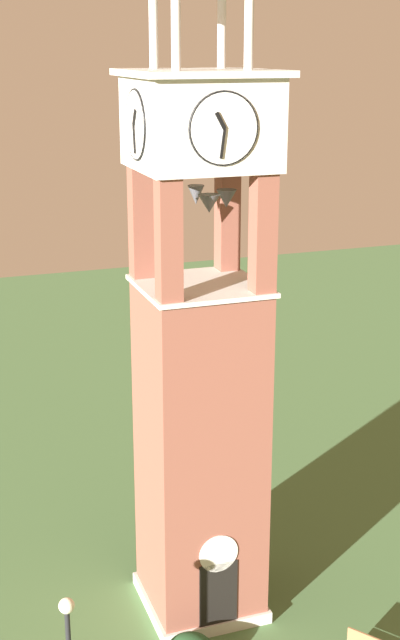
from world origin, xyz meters
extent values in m
plane|color=#476B3D|center=(0.00, 0.00, 0.00)|extent=(80.00, 80.00, 0.00)
cube|color=brown|center=(0.00, 0.00, 4.79)|extent=(3.00, 3.00, 9.57)
cube|color=beige|center=(0.00, 0.00, 0.17)|extent=(3.20, 3.20, 0.35)
cube|color=black|center=(0.00, -1.52, 1.15)|extent=(1.10, 0.04, 2.20)
cylinder|color=beige|center=(0.00, -1.52, 2.55)|extent=(1.10, 0.04, 1.10)
cube|color=brown|center=(-1.22, -1.22, 11.12)|extent=(0.56, 0.56, 3.10)
cube|color=brown|center=(1.22, -1.22, 11.12)|extent=(0.56, 0.56, 3.10)
cube|color=brown|center=(-1.22, 1.22, 11.12)|extent=(0.56, 0.56, 3.10)
cube|color=brown|center=(1.22, 1.22, 11.12)|extent=(0.56, 0.56, 3.10)
cube|color=beige|center=(0.00, 0.00, 9.63)|extent=(3.16, 3.16, 0.12)
cone|color=#4C4C51|center=(0.66, -0.13, 11.90)|extent=(0.52, 0.52, 0.46)
cone|color=#4C4C51|center=(0.12, 0.66, 11.90)|extent=(0.44, 0.44, 0.50)
cone|color=#4C4C51|center=(-0.67, -0.10, 11.90)|extent=(0.36, 0.36, 0.47)
cone|color=#4C4C51|center=(0.00, -0.68, 11.90)|extent=(0.55, 0.55, 0.45)
cube|color=beige|center=(0.00, 0.00, 13.78)|extent=(3.24, 3.24, 2.21)
cylinder|color=white|center=(0.00, -1.64, 13.78)|extent=(1.68, 0.05, 1.68)
torus|color=black|center=(0.00, -1.64, 13.78)|extent=(1.71, 0.06, 1.71)
cube|color=black|center=(-0.10, -1.70, 13.96)|extent=(0.28, 0.03, 0.41)
cube|color=black|center=(-0.04, -1.70, 13.45)|extent=(0.15, 0.03, 0.68)
cylinder|color=white|center=(0.00, 1.64, 13.78)|extent=(1.68, 0.05, 1.68)
torus|color=black|center=(0.00, 1.64, 13.78)|extent=(1.71, 0.06, 1.71)
cube|color=black|center=(-0.10, 1.70, 13.96)|extent=(0.28, 0.03, 0.41)
cube|color=black|center=(-0.04, 1.70, 13.45)|extent=(0.15, 0.03, 0.68)
cylinder|color=white|center=(-1.64, 0.00, 13.78)|extent=(0.05, 1.68, 1.68)
torus|color=black|center=(-1.64, 0.00, 13.78)|extent=(0.06, 1.71, 1.71)
cube|color=black|center=(-1.70, -0.10, 13.96)|extent=(0.03, 0.28, 0.41)
cube|color=black|center=(-1.70, -0.04, 13.45)|extent=(0.03, 0.15, 0.68)
cylinder|color=white|center=(1.64, 0.00, 13.78)|extent=(0.05, 1.68, 1.68)
torus|color=black|center=(1.64, 0.00, 13.78)|extent=(0.06, 1.71, 1.71)
cube|color=black|center=(1.70, -0.10, 13.96)|extent=(0.03, 0.28, 0.41)
cube|color=black|center=(1.70, -0.04, 13.45)|extent=(0.03, 0.15, 0.68)
cube|color=beige|center=(0.00, 0.00, 14.97)|extent=(3.60, 3.60, 0.16)
cylinder|color=beige|center=(-0.89, -0.89, 15.93)|extent=(0.22, 0.22, 1.77)
cylinder|color=beige|center=(0.89, -0.89, 15.93)|extent=(0.22, 0.22, 1.77)
cylinder|color=beige|center=(-0.89, 0.89, 15.93)|extent=(0.22, 0.22, 1.77)
cylinder|color=beige|center=(0.89, 0.89, 15.93)|extent=(0.22, 0.22, 1.77)
sphere|color=#F9EFCC|center=(-4.59, -4.20, 3.84)|extent=(0.36, 0.36, 0.36)
camera|label=1|loc=(-7.20, -20.44, 15.56)|focal=48.50mm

